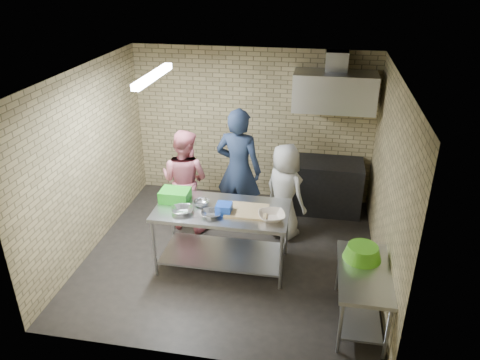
% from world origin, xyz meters
% --- Properties ---
extents(floor, '(4.20, 4.20, 0.00)m').
position_xyz_m(floor, '(0.00, 0.00, 0.00)').
color(floor, black).
rests_on(floor, ground).
extents(ceiling, '(4.20, 4.20, 0.00)m').
position_xyz_m(ceiling, '(0.00, 0.00, 2.70)').
color(ceiling, black).
rests_on(ceiling, ground).
extents(back_wall, '(4.20, 0.06, 2.70)m').
position_xyz_m(back_wall, '(0.00, 2.00, 1.35)').
color(back_wall, tan).
rests_on(back_wall, ground).
extents(front_wall, '(4.20, 0.06, 2.70)m').
position_xyz_m(front_wall, '(0.00, -2.00, 1.35)').
color(front_wall, tan).
rests_on(front_wall, ground).
extents(left_wall, '(0.06, 4.00, 2.70)m').
position_xyz_m(left_wall, '(-2.10, 0.00, 1.35)').
color(left_wall, tan).
rests_on(left_wall, ground).
extents(right_wall, '(0.06, 4.00, 2.70)m').
position_xyz_m(right_wall, '(2.10, 0.00, 1.35)').
color(right_wall, tan).
rests_on(right_wall, ground).
extents(prep_table, '(1.83, 0.92, 0.92)m').
position_xyz_m(prep_table, '(-0.07, -0.26, 0.46)').
color(prep_table, '#BBBEC2').
rests_on(prep_table, floor).
extents(side_counter, '(0.60, 1.20, 0.75)m').
position_xyz_m(side_counter, '(1.80, -1.10, 0.38)').
color(side_counter, silver).
rests_on(side_counter, floor).
extents(stove, '(1.20, 0.70, 0.90)m').
position_xyz_m(stove, '(1.35, 1.65, 0.45)').
color(stove, black).
rests_on(stove, floor).
extents(range_hood, '(1.30, 0.60, 0.60)m').
position_xyz_m(range_hood, '(1.35, 1.70, 2.10)').
color(range_hood, silver).
rests_on(range_hood, back_wall).
extents(hood_duct, '(0.35, 0.30, 0.30)m').
position_xyz_m(hood_duct, '(1.35, 1.85, 2.55)').
color(hood_duct, '#A5A8AD').
rests_on(hood_duct, back_wall).
extents(wall_shelf, '(0.80, 0.20, 0.04)m').
position_xyz_m(wall_shelf, '(1.65, 1.89, 1.92)').
color(wall_shelf, '#3F2B19').
rests_on(wall_shelf, back_wall).
extents(fluorescent_fixture, '(0.10, 1.25, 0.08)m').
position_xyz_m(fluorescent_fixture, '(-1.00, 0.00, 2.64)').
color(fluorescent_fixture, white).
rests_on(fluorescent_fixture, ceiling).
extents(green_crate, '(0.41, 0.31, 0.16)m').
position_xyz_m(green_crate, '(-0.77, -0.14, 1.00)').
color(green_crate, green).
rests_on(green_crate, prep_table).
extents(blue_tub, '(0.20, 0.20, 0.13)m').
position_xyz_m(blue_tub, '(-0.02, -0.36, 0.98)').
color(blue_tub, blue).
rests_on(blue_tub, prep_table).
extents(cutting_board, '(0.56, 0.43, 0.03)m').
position_xyz_m(cutting_board, '(0.28, -0.28, 0.93)').
color(cutting_board, tan).
rests_on(cutting_board, prep_table).
extents(mixing_bowl_a, '(0.35, 0.35, 0.07)m').
position_xyz_m(mixing_bowl_a, '(-0.57, -0.46, 0.95)').
color(mixing_bowl_a, '#B9BCC0').
rests_on(mixing_bowl_a, prep_table).
extents(mixing_bowl_b, '(0.27, 0.27, 0.07)m').
position_xyz_m(mixing_bowl_b, '(-0.37, -0.21, 0.95)').
color(mixing_bowl_b, '#B9BCC0').
rests_on(mixing_bowl_b, prep_table).
extents(mixing_bowl_c, '(0.32, 0.32, 0.06)m').
position_xyz_m(mixing_bowl_c, '(-0.17, -0.48, 0.95)').
color(mixing_bowl_c, '#B2B5B9').
rests_on(mixing_bowl_c, prep_table).
extents(ceramic_bowl, '(0.43, 0.43, 0.09)m').
position_xyz_m(ceramic_bowl, '(0.63, -0.41, 0.96)').
color(ceramic_bowl, beige).
rests_on(ceramic_bowl, prep_table).
extents(green_basin, '(0.46, 0.46, 0.17)m').
position_xyz_m(green_basin, '(1.78, -0.85, 0.83)').
color(green_basin, '#59C626').
rests_on(green_basin, side_counter).
extents(bottle_red, '(0.07, 0.07, 0.18)m').
position_xyz_m(bottle_red, '(1.40, 1.89, 2.03)').
color(bottle_red, '#B22619').
rests_on(bottle_red, wall_shelf).
extents(man_navy, '(0.80, 0.60, 2.01)m').
position_xyz_m(man_navy, '(-0.04, 0.83, 1.01)').
color(man_navy, '#151D34').
rests_on(man_navy, floor).
extents(woman_pink, '(0.94, 0.81, 1.67)m').
position_xyz_m(woman_pink, '(-0.88, 0.69, 0.83)').
color(woman_pink, '#D87282').
rests_on(woman_pink, floor).
extents(woman_white, '(0.89, 0.84, 1.53)m').
position_xyz_m(woman_white, '(0.71, 0.71, 0.77)').
color(woman_white, silver).
rests_on(woman_white, floor).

